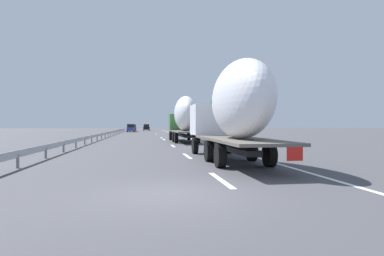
% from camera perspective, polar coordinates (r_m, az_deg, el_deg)
% --- Properties ---
extents(ground_plane, '(260.00, 260.00, 0.00)m').
position_cam_1_polar(ground_plane, '(48.74, -7.54, -1.59)').
color(ground_plane, '#424247').
extents(lane_stripe_0, '(3.20, 0.20, 0.01)m').
position_cam_1_polar(lane_stripe_0, '(11.15, 4.98, -8.87)').
color(lane_stripe_0, white).
rests_on(lane_stripe_0, ground_plane).
extents(lane_stripe_1, '(3.20, 0.20, 0.01)m').
position_cam_1_polar(lane_stripe_1, '(19.44, -0.85, -4.83)').
color(lane_stripe_1, white).
rests_on(lane_stripe_1, ground_plane).
extents(lane_stripe_2, '(3.20, 0.20, 0.01)m').
position_cam_1_polar(lane_stripe_2, '(28.67, -3.31, -3.09)').
color(lane_stripe_2, white).
rests_on(lane_stripe_2, ground_plane).
extents(lane_stripe_3, '(3.20, 0.20, 0.01)m').
position_cam_1_polar(lane_stripe_3, '(40.85, -4.84, -1.99)').
color(lane_stripe_3, white).
rests_on(lane_stripe_3, ground_plane).
extents(lane_stripe_4, '(3.20, 0.20, 0.01)m').
position_cam_1_polar(lane_stripe_4, '(46.73, -5.29, -1.67)').
color(lane_stripe_4, white).
rests_on(lane_stripe_4, ground_plane).
extents(lane_stripe_5, '(3.20, 0.20, 0.01)m').
position_cam_1_polar(lane_stripe_5, '(64.86, -6.17, -1.04)').
color(lane_stripe_5, white).
rests_on(lane_stripe_5, ground_plane).
extents(edge_line_right, '(110.00, 0.20, 0.01)m').
position_cam_1_polar(edge_line_right, '(54.09, -1.78, -1.36)').
color(edge_line_right, white).
rests_on(edge_line_right, ground_plane).
extents(truck_lead, '(12.26, 2.55, 4.79)m').
position_cam_1_polar(truck_lead, '(35.39, -1.36, 1.93)').
color(truck_lead, '#387038').
rests_on(truck_lead, ground_plane).
extents(truck_trailing, '(12.64, 2.55, 4.74)m').
position_cam_1_polar(truck_trailing, '(16.30, 7.08, 3.37)').
color(truck_trailing, silver).
rests_on(truck_trailing, ground_plane).
extents(car_red_compact, '(4.26, 1.91, 1.93)m').
position_cam_1_polar(car_red_compact, '(92.81, -10.15, 0.03)').
color(car_red_compact, red).
rests_on(car_red_compact, ground_plane).
extents(car_blue_sedan, '(4.39, 1.88, 1.99)m').
position_cam_1_polar(car_blue_sedan, '(84.75, -10.51, -0.01)').
color(car_blue_sedan, '#28479E').
rests_on(car_blue_sedan, ground_plane).
extents(car_black_suv, '(4.02, 1.91, 1.97)m').
position_cam_1_polar(car_black_suv, '(102.32, -7.85, 0.09)').
color(car_black_suv, black).
rests_on(car_black_suv, ground_plane).
extents(road_sign, '(0.10, 0.90, 3.17)m').
position_cam_1_polar(road_sign, '(56.89, -0.90, 0.94)').
color(road_sign, gray).
rests_on(road_sign, ground_plane).
extents(tree_0, '(3.71, 3.71, 7.60)m').
position_cam_1_polar(tree_0, '(86.97, 0.81, 2.44)').
color(tree_0, '#472D19').
rests_on(tree_0, ground_plane).
extents(tree_1, '(2.53, 2.53, 7.17)m').
position_cam_1_polar(tree_1, '(48.86, 7.28, 3.33)').
color(tree_1, '#472D19').
rests_on(tree_1, ground_plane).
extents(tree_2, '(3.81, 3.81, 7.39)m').
position_cam_1_polar(tree_2, '(51.02, 3.93, 3.47)').
color(tree_2, '#472D19').
rests_on(tree_2, ground_plane).
extents(tree_3, '(3.61, 3.61, 6.86)m').
position_cam_1_polar(tree_3, '(54.56, 5.24, 3.03)').
color(tree_3, '#472D19').
rests_on(tree_3, ground_plane).
extents(guardrail_median, '(94.00, 0.10, 0.76)m').
position_cam_1_polar(guardrail_median, '(51.98, -14.22, -0.83)').
color(guardrail_median, '#9EA0A5').
rests_on(guardrail_median, ground_plane).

